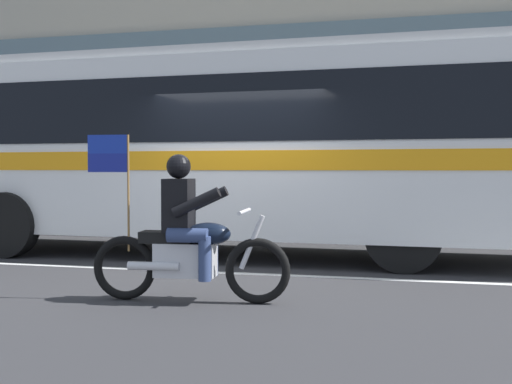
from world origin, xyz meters
TOP-DOWN VIEW (x-y plane):
  - ground_plane at (0.00, 0.00)m, footprint 60.00×60.00m
  - sidewalk_curb at (0.00, 5.10)m, footprint 28.00×3.80m
  - lane_center_stripe at (0.00, -0.60)m, footprint 26.60×0.14m
  - transit_bus at (-0.58, 1.19)m, footprint 10.59×2.88m
  - motorcycle_with_rider at (0.14, -2.49)m, footprint 2.19×0.65m

SIDE VIEW (x-z plane):
  - ground_plane at x=0.00m, z-range 0.00..0.00m
  - lane_center_stripe at x=0.00m, z-range 0.00..0.01m
  - sidewalk_curb at x=0.00m, z-range 0.00..0.15m
  - motorcycle_with_rider at x=0.14m, z-range -0.22..1.55m
  - transit_bus at x=-0.58m, z-range 0.27..3.49m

